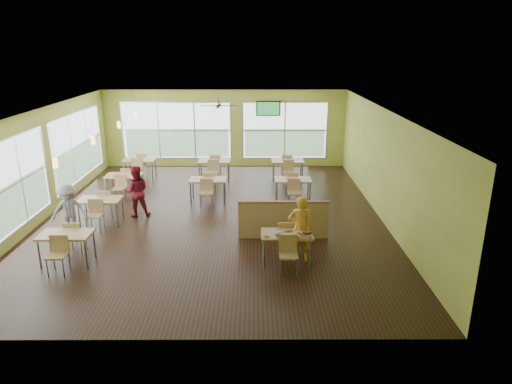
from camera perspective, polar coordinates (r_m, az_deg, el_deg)
room at (r=13.35m, az=-5.51°, el=3.31°), size 12.00×12.04×3.20m
window_bays at (r=16.76m, az=-13.65°, el=5.50°), size 9.24×10.24×2.38m
main_table at (r=10.80m, az=3.90°, el=-5.75°), size 1.22×1.52×0.87m
half_wall_divider at (r=12.17m, az=3.42°, el=-3.45°), size 2.40×0.14×1.04m
dining_tables at (r=15.37m, az=-8.74°, el=1.42°), size 6.92×8.72×0.87m
pendant_lights at (r=14.46m, az=-18.20°, el=7.11°), size 0.11×7.31×0.86m
ceiling_fan at (r=16.03m, az=-4.69°, el=10.72°), size 1.25×1.25×0.29m
tv_backwall at (r=18.92m, az=1.55°, el=10.39°), size 1.00×0.07×0.60m
man_plaid at (r=10.86m, az=5.58°, el=-4.58°), size 0.63×0.44×1.63m
patron_maroon at (r=14.06m, az=-14.75°, el=0.07°), size 0.89×0.77×1.56m
patron_grey at (r=13.19m, az=-22.34°, el=-2.17°), size 1.05×0.76×1.45m
cup_blue at (r=10.50m, az=2.63°, el=-5.32°), size 0.09×0.09×0.34m
cup_yellow at (r=10.51m, az=2.84°, el=-5.26°), size 0.10×0.10×0.38m
cup_red_near at (r=10.54m, az=5.01°, el=-5.28°), size 0.09×0.09×0.33m
cup_red_far at (r=10.59m, az=5.62°, el=-5.21°), size 0.09×0.09×0.31m
food_basket at (r=10.80m, az=6.37°, el=-4.95°), size 0.25×0.25×0.06m
ketchup_cup at (r=10.53m, az=6.78°, el=-5.71°), size 0.06×0.06×0.02m
wrapper_left at (r=10.53m, az=1.30°, el=-5.54°), size 0.15×0.13×0.04m
wrapper_mid at (r=10.86m, az=3.94°, el=-4.79°), size 0.19×0.17×0.04m
wrapper_right at (r=10.48m, az=5.14°, el=-5.72°), size 0.16×0.15×0.03m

